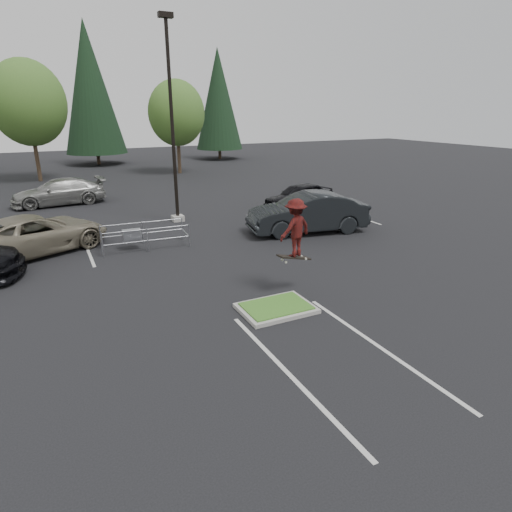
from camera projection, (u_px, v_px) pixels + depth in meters
name	position (u px, v px, depth m)	size (l,w,h in m)	color
ground	(276.00, 310.00, 13.02)	(120.00, 120.00, 0.00)	black
grass_median	(276.00, 308.00, 13.00)	(2.20, 1.60, 0.16)	#9E9B93
stall_lines	(176.00, 258.00, 17.55)	(22.62, 17.60, 0.01)	beige
light_pole	(173.00, 135.00, 21.91)	(0.70, 0.60, 10.12)	#9E9B93
decid_b	(28.00, 106.00, 34.38)	(5.89, 5.89, 9.64)	#38281C
decid_c	(176.00, 115.00, 39.09)	(5.12, 5.12, 8.38)	#38281C
conif_b	(90.00, 88.00, 44.75)	(6.38, 6.38, 14.50)	#38281C
conif_c	(218.00, 99.00, 50.12)	(5.50, 5.50, 12.50)	#38281C
cart_corral	(135.00, 234.00, 18.53)	(3.74, 1.54, 1.04)	#93959B
skateboarder	(295.00, 228.00, 13.66)	(1.36, 1.00, 2.10)	black
car_l_tan	(33.00, 235.00, 17.87)	(2.72, 5.90, 1.64)	#786F5B
car_r_charc	(308.00, 213.00, 21.00)	(2.04, 5.86, 1.93)	black
car_r_black	(300.00, 196.00, 25.87)	(1.87, 4.65, 1.58)	black
car_far_silver	(59.00, 192.00, 27.11)	(2.28, 5.60, 1.63)	gray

